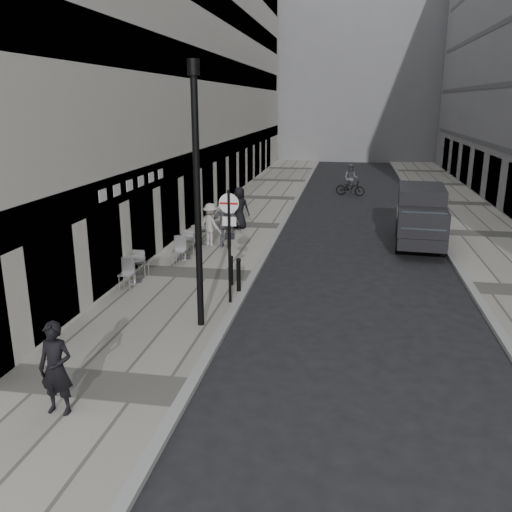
{
  "coord_description": "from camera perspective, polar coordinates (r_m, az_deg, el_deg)",
  "views": [
    {
      "loc": [
        3.02,
        -6.6,
        5.71
      ],
      "look_at": [
        0.47,
        8.31,
        1.4
      ],
      "focal_mm": 38.0,
      "sensor_mm": 36.0,
      "label": 1
    }
  ],
  "objects": [
    {
      "name": "sidewalk",
      "position": [
        25.73,
        -1.79,
        3.22
      ],
      "size": [
        4.0,
        60.0,
        0.12
      ],
      "primitive_type": "cube",
      "color": "#9B968C",
      "rests_on": "ground"
    },
    {
      "name": "bollard_near",
      "position": [
        16.52,
        -1.85,
        -2.08
      ],
      "size": [
        0.13,
        0.13,
        0.98
      ],
      "primitive_type": "cylinder",
      "color": "black",
      "rests_on": "sidewalk"
    },
    {
      "name": "sign_post",
      "position": [
        15.16,
        -2.83,
        2.59
      ],
      "size": [
        0.56,
        0.09,
        3.27
      ],
      "rotation": [
        0.0,
        0.0,
        -0.02
      ],
      "color": "black",
      "rests_on": "sidewalk"
    },
    {
      "name": "cafe_table_near",
      "position": [
        20.04,
        -7.51,
        1.08
      ],
      "size": [
        0.78,
        1.75,
        1.0
      ],
      "color": "#B5B5B7",
      "rests_on": "sidewalk"
    },
    {
      "name": "building_left",
      "position": [
        32.55,
        -6.93,
        21.6
      ],
      "size": [
        4.0,
        45.0,
        18.0
      ],
      "primitive_type": "cube",
      "color": "beige",
      "rests_on": "ground"
    },
    {
      "name": "lamppost",
      "position": [
        13.32,
        -6.24,
        7.39
      ],
      "size": [
        0.29,
        0.29,
        6.54
      ],
      "color": "black",
      "rests_on": "sidewalk"
    },
    {
      "name": "pedestrian_b",
      "position": [
        21.72,
        -4.76,
        3.29
      ],
      "size": [
        1.29,
        1.17,
        1.74
      ],
      "primitive_type": "imported",
      "rotation": [
        0.0,
        0.0,
        2.54
      ],
      "color": "#AAA39D",
      "rests_on": "sidewalk"
    },
    {
      "name": "walking_man",
      "position": [
        10.75,
        -20.31,
        -11.04
      ],
      "size": [
        0.67,
        0.45,
        1.8
      ],
      "primitive_type": "imported",
      "rotation": [
        0.0,
        0.0,
        -0.03
      ],
      "color": "black",
      "rests_on": "sidewalk"
    },
    {
      "name": "bollard_far",
      "position": [
        17.09,
        -2.63,
        -1.61
      ],
      "size": [
        0.12,
        0.12,
        0.9
      ],
      "primitive_type": "cylinder",
      "color": "black",
      "rests_on": "sidewalk"
    },
    {
      "name": "cafe_table_mid",
      "position": [
        17.7,
        -12.72,
        -1.26
      ],
      "size": [
        0.74,
        1.68,
        0.96
      ],
      "color": "silver",
      "rests_on": "sidewalk"
    },
    {
      "name": "ground",
      "position": [
        9.23,
        -12.66,
        -22.74
      ],
      "size": [
        120.0,
        120.0,
        0.0
      ],
      "primitive_type": "plane",
      "color": "black",
      "rests_on": "ground"
    },
    {
      "name": "pedestrian_a",
      "position": [
        21.43,
        -3.23,
        3.42
      ],
      "size": [
        1.14,
        0.51,
        1.93
      ],
      "primitive_type": "imported",
      "rotation": [
        0.0,
        0.0,
        3.17
      ],
      "color": "slate",
      "rests_on": "sidewalk"
    },
    {
      "name": "building_far",
      "position": [
        62.84,
        8.85,
        20.56
      ],
      "size": [
        24.0,
        16.0,
        22.0
      ],
      "primitive_type": "cube",
      "color": "slate",
      "rests_on": "ground"
    },
    {
      "name": "far_sidewalk",
      "position": [
        25.94,
        22.79,
        2.07
      ],
      "size": [
        4.0,
        60.0,
        0.12
      ],
      "primitive_type": "cube",
      "color": "#9B968C",
      "rests_on": "ground"
    },
    {
      "name": "cyclist",
      "position": [
        34.93,
        9.92,
        7.56
      ],
      "size": [
        1.95,
        1.11,
        1.99
      ],
      "rotation": [
        0.0,
        0.0,
        -0.27
      ],
      "color": "black",
      "rests_on": "ground"
    },
    {
      "name": "pedestrian_c",
      "position": [
        24.75,
        -1.77,
        5.09
      ],
      "size": [
        1.02,
        0.77,
        1.89
      ],
      "primitive_type": "imported",
      "rotation": [
        0.0,
        0.0,
        2.95
      ],
      "color": "black",
      "rests_on": "sidewalk"
    },
    {
      "name": "cafe_table_far",
      "position": [
        21.95,
        -5.96,
        2.31
      ],
      "size": [
        0.71,
        1.6,
        0.91
      ],
      "color": "silver",
      "rests_on": "sidewalk"
    },
    {
      "name": "panel_van",
      "position": [
        23.24,
        16.96,
        4.31
      ],
      "size": [
        2.21,
        5.08,
        2.33
      ],
      "rotation": [
        0.0,
        0.0,
        -0.08
      ],
      "color": "black",
      "rests_on": "ground"
    }
  ]
}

